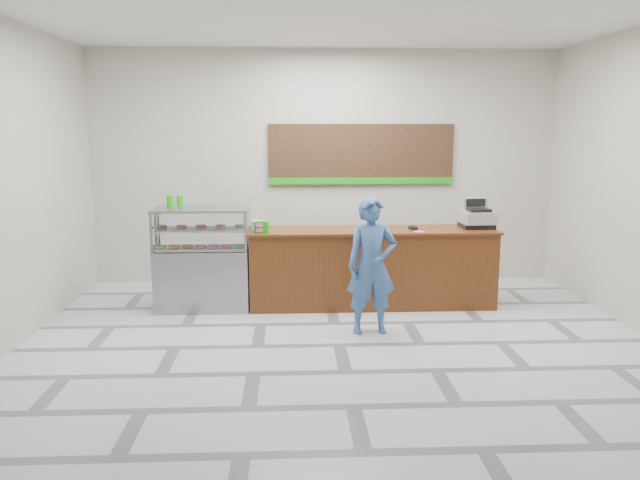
{
  "coord_description": "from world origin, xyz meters",
  "views": [
    {
      "loc": [
        -0.52,
        -6.48,
        2.34
      ],
      "look_at": [
        -0.17,
        0.9,
        1.01
      ],
      "focal_mm": 35.0,
      "sensor_mm": 36.0,
      "label": 1
    }
  ],
  "objects_px": {
    "sales_counter": "(372,267)",
    "cash_register": "(476,217)",
    "serving_tray": "(370,230)",
    "customer": "(372,266)",
    "display_case": "(203,257)"
  },
  "relations": [
    {
      "from": "sales_counter",
      "to": "cash_register",
      "type": "bearing_deg",
      "value": 3.47
    },
    {
      "from": "cash_register",
      "to": "serving_tray",
      "type": "relative_size",
      "value": 1.15
    },
    {
      "from": "sales_counter",
      "to": "customer",
      "type": "xyz_separation_m",
      "value": [
        -0.15,
        -1.12,
        0.27
      ]
    },
    {
      "from": "sales_counter",
      "to": "display_case",
      "type": "bearing_deg",
      "value": -179.99
    },
    {
      "from": "cash_register",
      "to": "customer",
      "type": "bearing_deg",
      "value": -147.15
    },
    {
      "from": "display_case",
      "to": "customer",
      "type": "bearing_deg",
      "value": -28.35
    },
    {
      "from": "display_case",
      "to": "customer",
      "type": "xyz_separation_m",
      "value": [
        2.07,
        -1.12,
        0.11
      ]
    },
    {
      "from": "sales_counter",
      "to": "display_case",
      "type": "xyz_separation_m",
      "value": [
        -2.22,
        -0.0,
        0.16
      ]
    },
    {
      "from": "serving_tray",
      "to": "sales_counter",
      "type": "bearing_deg",
      "value": 47.2
    },
    {
      "from": "sales_counter",
      "to": "customer",
      "type": "distance_m",
      "value": 1.16
    },
    {
      "from": "sales_counter",
      "to": "serving_tray",
      "type": "distance_m",
      "value": 0.54
    },
    {
      "from": "sales_counter",
      "to": "display_case",
      "type": "height_order",
      "value": "display_case"
    },
    {
      "from": "cash_register",
      "to": "customer",
      "type": "height_order",
      "value": "customer"
    },
    {
      "from": "cash_register",
      "to": "serving_tray",
      "type": "bearing_deg",
      "value": -176.64
    },
    {
      "from": "customer",
      "to": "sales_counter",
      "type": "bearing_deg",
      "value": 77.81
    }
  ]
}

